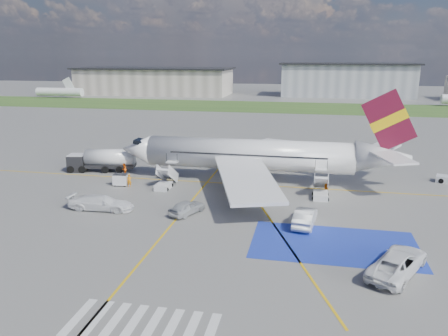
{
  "coord_description": "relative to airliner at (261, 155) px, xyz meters",
  "views": [
    {
      "loc": [
        7.55,
        -39.55,
        15.77
      ],
      "look_at": [
        -1.68,
        6.36,
        3.5
      ],
      "focal_mm": 35.0,
      "sensor_mm": 36.0,
      "label": 1
    }
  ],
  "objects": [
    {
      "name": "terminal_centre",
      "position": [
        18.49,
        121.0,
        2.61
      ],
      "size": [
        48.0,
        18.0,
        12.0
      ],
      "primitive_type": "cube",
      "color": "gray",
      "rests_on": "ground"
    },
    {
      "name": "grass_strip",
      "position": [
        -1.51,
        81.0,
        -3.39
      ],
      "size": [
        400.0,
        30.0,
        0.01
      ],
      "primitive_type": "cube",
      "color": "#2D4C1E",
      "rests_on": "ground"
    },
    {
      "name": "crew_nose",
      "position": [
        -18.21,
        -0.83,
        -2.59
      ],
      "size": [
        0.78,
        0.9,
        1.61
      ],
      "primitive_type": "imported",
      "rotation": [
        0.0,
        0.0,
        -1.34
      ],
      "color": "#DA520B",
      "rests_on": "ground"
    },
    {
      "name": "crosswalk",
      "position": [
        -3.31,
        -32.0,
        -3.39
      ],
      "size": [
        9.0,
        4.0,
        0.01
      ],
      "color": "silver",
      "rests_on": "ground"
    },
    {
      "name": "car_silver_a",
      "position": [
        -5.87,
        -13.39,
        -2.67
      ],
      "size": [
        3.35,
        4.58,
        1.45
      ],
      "primitive_type": "imported",
      "rotation": [
        0.0,
        0.0,
        2.71
      ],
      "color": "#A8ABAF",
      "rests_on": "ground"
    },
    {
      "name": "fuel_tanker",
      "position": [
        -21.99,
        0.51,
        -2.09
      ],
      "size": [
        9.37,
        4.04,
        3.1
      ],
      "rotation": [
        0.0,
        0.0,
        0.18
      ],
      "color": "black",
      "rests_on": "ground"
    },
    {
      "name": "airliner",
      "position": [
        0.0,
        0.0,
        0.0
      ],
      "size": [
        36.81,
        32.95,
        11.92
      ],
      "color": "silver",
      "rests_on": "ground"
    },
    {
      "name": "airstairs_aft",
      "position": [
        7.49,
        -5.3,
        -2.77
      ],
      "size": [
        1.9,
        5.2,
        3.6
      ],
      "color": "silver",
      "rests_on": "ground"
    },
    {
      "name": "ground",
      "position": [
        -1.51,
        -14.0,
        -3.39
      ],
      "size": [
        400.0,
        400.0,
        0.0
      ],
      "primitive_type": "plane",
      "color": "#60605E",
      "rests_on": "ground"
    },
    {
      "name": "terminal_west",
      "position": [
        -56.51,
        116.0,
        1.61
      ],
      "size": [
        60.0,
        22.0,
        10.0
      ],
      "primitive_type": "cube",
      "color": "gray",
      "rests_on": "ground"
    },
    {
      "name": "taxiway_line_cross",
      "position": [
        -6.51,
        -24.0,
        -3.39
      ],
      "size": [
        0.2,
        60.0,
        0.01
      ],
      "primitive_type": "cube",
      "color": "gold",
      "rests_on": "ground"
    },
    {
      "name": "staging_box",
      "position": [
        8.49,
        -18.0,
        -3.39
      ],
      "size": [
        14.0,
        8.0,
        0.01
      ],
      "primitive_type": "cube",
      "color": "#1B31A4",
      "rests_on": "ground"
    },
    {
      "name": "airstairs_fwd",
      "position": [
        -11.01,
        -5.3,
        -2.77
      ],
      "size": [
        1.9,
        5.2,
        3.6
      ],
      "color": "silver",
      "rests_on": "ground"
    },
    {
      "name": "gpu_cart",
      "position": [
        -16.62,
        -5.44,
        -2.72
      ],
      "size": [
        1.86,
        1.28,
        1.48
      ],
      "rotation": [
        0.0,
        0.0,
        0.07
      ],
      "color": "silver",
      "rests_on": "ground"
    },
    {
      "name": "crew_fwd",
      "position": [
        -15.33,
        -5.83,
        -2.6
      ],
      "size": [
        0.65,
        0.5,
        1.59
      ],
      "primitive_type": "imported",
      "rotation": [
        0.0,
        0.0,
        0.23
      ],
      "color": "orange",
      "rests_on": "ground"
    },
    {
      "name": "taxiway_line_main",
      "position": [
        -1.51,
        -2.0,
        -3.39
      ],
      "size": [
        120.0,
        0.2,
        0.01
      ],
      "primitive_type": "cube",
      "color": "gold",
      "rests_on": "ground"
    },
    {
      "name": "crew_aft",
      "position": [
        8.15,
        -4.04,
        -2.52
      ],
      "size": [
        0.74,
        1.1,
        1.74
      ],
      "primitive_type": "imported",
      "rotation": [
        0.0,
        0.0,
        1.9
      ],
      "color": "orange",
      "rests_on": "ground"
    },
    {
      "name": "car_silver_b",
      "position": [
        5.94,
        -14.09,
        -2.55
      ],
      "size": [
        2.41,
        5.31,
        1.69
      ],
      "primitive_type": "imported",
      "rotation": [
        0.0,
        0.0,
        3.02
      ],
      "color": "#AEB1B5",
      "rests_on": "ground"
    },
    {
      "name": "taxiway_line_diag",
      "position": [
        -1.51,
        -2.0,
        -3.39
      ],
      "size": [
        20.71,
        56.45,
        0.01
      ],
      "primitive_type": "cube",
      "rotation": [
        0.0,
        0.0,
        0.35
      ],
      "color": "gold",
      "rests_on": "ground"
    },
    {
      "name": "van_white_a",
      "position": [
        12.89,
        -22.1,
        -2.33
      ],
      "size": [
        4.97,
        6.23,
        2.13
      ],
      "primitive_type": "imported",
      "rotation": [
        0.0,
        0.0,
        2.65
      ],
      "color": "white",
      "rests_on": "ground"
    },
    {
      "name": "van_white_b",
      "position": [
        -15.01,
        -13.91,
        -2.37
      ],
      "size": [
        5.25,
        2.24,
        2.04
      ],
      "primitive_type": "imported",
      "rotation": [
        0.0,
        0.0,
        1.6
      ],
      "color": "white",
      "rests_on": "ground"
    }
  ]
}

